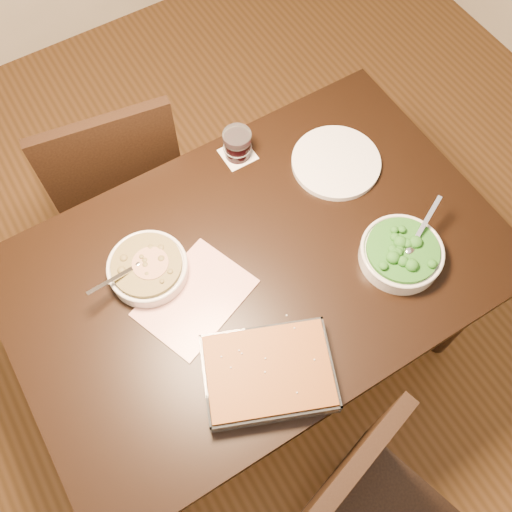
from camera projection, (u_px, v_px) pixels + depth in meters
ground at (257, 347)px, 2.28m from camera, size 4.00×4.00×0.00m
table at (257, 278)px, 1.70m from camera, size 1.40×0.90×0.75m
magazine_a at (195, 298)px, 1.57m from camera, size 0.36×0.31×0.01m
coaster at (238, 154)px, 1.79m from camera, size 0.10×0.10×0.00m
stew_bowl at (148, 268)px, 1.58m from camera, size 0.25×0.22×0.09m
broccoli_bowl at (401, 253)px, 1.60m from camera, size 0.26×0.23×0.09m
baking_dish at (269, 373)px, 1.45m from camera, size 0.39×0.35×0.06m
wine_tumbler at (237, 144)px, 1.74m from camera, size 0.09×0.09×0.10m
dinner_plate at (336, 162)px, 1.77m from camera, size 0.28×0.28×0.02m
chair_far at (116, 174)px, 2.04m from camera, size 0.50×0.50×0.93m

